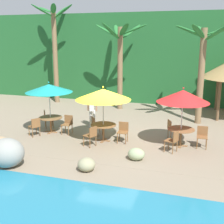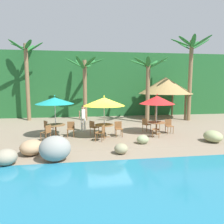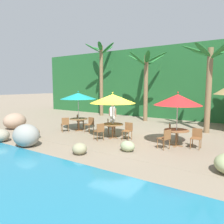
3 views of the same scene
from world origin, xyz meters
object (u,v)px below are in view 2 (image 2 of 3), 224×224
at_px(palapa_hut, 165,86).
at_px(waiter_in_white, 83,116).
at_px(umbrella_yellow, 104,102).
at_px(umbrella_red, 157,100).
at_px(chair_red_seaward, 169,125).
at_px(chair_teal_seaward, 71,128).
at_px(dining_table_teal, 56,127).
at_px(palm_tree_nearest, 27,71).
at_px(umbrella_teal, 55,101).
at_px(chair_yellow_seaward, 118,128).
at_px(chair_red_inland, 146,124).
at_px(chair_yellow_inland, 93,127).
at_px(dining_table_red, 156,124).
at_px(palm_tree_third, 148,78).
at_px(chair_red_left, 158,129).
at_px(palm_tree_second, 85,78).
at_px(chair_teal_inland, 47,127).
at_px(chair_yellow_left, 101,132).
at_px(chair_teal_left, 47,132).
at_px(dining_table_yellow, 104,127).
at_px(palm_tree_fourth, 191,65).

bearing_deg(palapa_hut, waiter_in_white, -148.83).
relative_size(umbrella_yellow, umbrella_red, 0.98).
relative_size(chair_red_seaward, waiter_in_white, 0.51).
bearing_deg(chair_teal_seaward, dining_table_teal, -176.94).
relative_size(palm_tree_nearest, palapa_hut, 1.37).
bearing_deg(chair_teal_seaward, palm_tree_nearest, 121.04).
height_order(umbrella_teal, chair_teal_seaward, umbrella_teal).
height_order(chair_yellow_seaward, chair_red_inland, same).
height_order(umbrella_yellow, chair_yellow_seaward, umbrella_yellow).
bearing_deg(chair_yellow_seaward, chair_yellow_inland, 160.71).
distance_m(dining_table_red, waiter_in_white, 4.67).
bearing_deg(waiter_in_white, palm_tree_third, 24.87).
bearing_deg(umbrella_yellow, umbrella_red, 5.93).
relative_size(chair_red_left, palm_tree_second, 0.17).
relative_size(palm_tree_second, palm_tree_third, 1.04).
height_order(chair_red_seaward, chair_red_left, same).
relative_size(umbrella_yellow, chair_red_left, 2.77).
bearing_deg(chair_teal_inland, palm_tree_nearest, 112.59).
bearing_deg(chair_yellow_inland, umbrella_teal, -174.90).
distance_m(chair_yellow_seaward, chair_yellow_left, 1.44).
xyz_separation_m(chair_red_seaward, waiter_in_white, (-5.28, 1.33, 0.47)).
bearing_deg(umbrella_red, chair_red_seaward, 6.85).
height_order(dining_table_red, chair_red_left, chair_red_left).
bearing_deg(palm_tree_third, chair_red_inland, -109.48).
relative_size(chair_teal_inland, dining_table_red, 0.79).
height_order(umbrella_teal, palm_tree_second, palm_tree_second).
distance_m(chair_yellow_inland, umbrella_red, 4.17).
distance_m(chair_teal_left, palm_tree_nearest, 8.31).
bearing_deg(chair_teal_seaward, chair_teal_left, -146.62).
xyz_separation_m(chair_teal_inland, waiter_in_white, (2.14, 0.70, 0.47)).
bearing_deg(dining_table_red, chair_red_seaward, 6.85).
height_order(umbrella_yellow, dining_table_yellow, umbrella_yellow).
xyz_separation_m(chair_red_inland, palm_tree_nearest, (-8.46, 5.63, 3.63)).
bearing_deg(waiter_in_white, umbrella_red, -17.97).
distance_m(umbrella_red, palm_tree_third, 4.09).
height_order(chair_yellow_left, umbrella_red, umbrella_red).
relative_size(chair_teal_inland, palm_tree_third, 0.17).
xyz_separation_m(dining_table_yellow, umbrella_red, (3.25, 0.34, 1.49)).
distance_m(umbrella_teal, umbrella_red, 6.02).
xyz_separation_m(chair_yellow_inland, palm_tree_third, (4.47, 3.50, 3.03)).
bearing_deg(palm_tree_fourth, chair_yellow_left, -145.01).
distance_m(chair_teal_seaward, palm_tree_nearest, 8.12).
bearing_deg(umbrella_yellow, chair_teal_left, -173.75).
xyz_separation_m(dining_table_teal, chair_yellow_seaward, (3.62, -0.31, -0.10)).
bearing_deg(chair_yellow_seaward, palm_tree_fourth, 34.07).
distance_m(umbrella_yellow, dining_table_red, 3.57).
bearing_deg(chair_teal_seaward, chair_teal_inland, 156.75).
distance_m(umbrella_red, dining_table_red, 1.49).
xyz_separation_m(chair_yellow_seaward, umbrella_red, (2.40, 0.23, 1.59)).
xyz_separation_m(chair_teal_seaward, palapa_hut, (8.08, 5.75, 2.41)).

